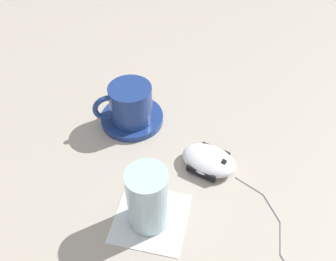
% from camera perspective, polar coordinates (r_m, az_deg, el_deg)
% --- Properties ---
extents(ground_plane, '(3.00, 3.00, 0.00)m').
position_cam_1_polar(ground_plane, '(0.68, -3.82, -4.65)').
color(ground_plane, '#B2A899').
extents(saucer, '(0.12, 0.12, 0.01)m').
position_cam_1_polar(saucer, '(0.75, -5.48, 1.93)').
color(saucer, navy).
rests_on(saucer, ground).
extents(coffee_cup, '(0.09, 0.10, 0.07)m').
position_cam_1_polar(coffee_cup, '(0.71, -5.87, 4.10)').
color(coffee_cup, navy).
rests_on(coffee_cup, saucer).
extents(computer_mouse, '(0.10, 0.07, 0.03)m').
position_cam_1_polar(computer_mouse, '(0.66, 6.23, -4.53)').
color(computer_mouse, silver).
rests_on(computer_mouse, ground).
extents(napkin_under_glass, '(0.14, 0.14, 0.00)m').
position_cam_1_polar(napkin_under_glass, '(0.61, -2.67, -13.20)').
color(napkin_under_glass, white).
rests_on(napkin_under_glass, ground).
extents(drinking_glass, '(0.06, 0.06, 0.11)m').
position_cam_1_polar(drinking_glass, '(0.56, -3.10, -10.29)').
color(drinking_glass, silver).
rests_on(drinking_glass, napkin_under_glass).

